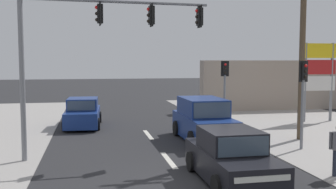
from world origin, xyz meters
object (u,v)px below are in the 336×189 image
(traffic_signal_mast, at_px, (91,39))
(sedan_oncoming_near, at_px, (83,114))
(pedestal_signal_right_kerb, at_px, (303,90))
(sedan_receding_far, at_px, (231,158))
(shopping_plaza_sign, at_px, (319,71))
(suv_oncoming_mid, at_px, (203,121))
(utility_pole_midground_right, at_px, (303,13))
(pedestal_signal_far_median, at_px, (225,82))

(traffic_signal_mast, relative_size, sedan_oncoming_near, 1.59)
(pedestal_signal_right_kerb, xyz_separation_m, sedan_oncoming_near, (-8.68, 7.46, -1.71))
(sedan_receding_far, bearing_deg, shopping_plaza_sign, 47.75)
(traffic_signal_mast, relative_size, suv_oncoming_mid, 1.51)
(shopping_plaza_sign, height_order, sedan_oncoming_near, shopping_plaza_sign)
(traffic_signal_mast, bearing_deg, utility_pole_midground_right, 9.04)
(sedan_oncoming_near, height_order, suv_oncoming_mid, suv_oncoming_mid)
(shopping_plaza_sign, bearing_deg, sedan_receding_far, -132.25)
(sedan_oncoming_near, bearing_deg, traffic_signal_mast, -86.34)
(pedestal_signal_right_kerb, bearing_deg, suv_oncoming_mid, 143.03)
(utility_pole_midground_right, height_order, suv_oncoming_mid, utility_pole_midground_right)
(shopping_plaza_sign, xyz_separation_m, sedan_oncoming_near, (-13.47, 0.93, -2.28))
(pedestal_signal_right_kerb, height_order, suv_oncoming_mid, pedestal_signal_right_kerb)
(traffic_signal_mast, bearing_deg, suv_oncoming_mid, 23.70)
(sedan_oncoming_near, bearing_deg, pedestal_signal_far_median, -9.20)
(pedestal_signal_right_kerb, distance_m, shopping_plaza_sign, 8.12)
(pedestal_signal_right_kerb, height_order, pedestal_signal_far_median, same)
(sedan_oncoming_near, bearing_deg, utility_pole_midground_right, -30.13)
(utility_pole_midground_right, distance_m, pedestal_signal_far_median, 5.82)
(pedestal_signal_far_median, relative_size, suv_oncoming_mid, 0.78)
(sedan_oncoming_near, xyz_separation_m, suv_oncoming_mid, (5.33, -4.94, 0.18))
(pedestal_signal_far_median, height_order, shopping_plaza_sign, shopping_plaza_sign)
(suv_oncoming_mid, bearing_deg, sedan_receding_far, -98.83)
(shopping_plaza_sign, bearing_deg, traffic_signal_mast, -154.72)
(sedan_receding_far, bearing_deg, traffic_signal_mast, 135.77)
(sedan_receding_far, bearing_deg, sedan_oncoming_near, 111.94)
(shopping_plaza_sign, relative_size, sedan_receding_far, 1.08)
(pedestal_signal_right_kerb, relative_size, shopping_plaza_sign, 0.77)
(traffic_signal_mast, bearing_deg, pedestal_signal_right_kerb, -2.67)
(traffic_signal_mast, distance_m, pedestal_signal_far_median, 9.45)
(suv_oncoming_mid, xyz_separation_m, sedan_receding_far, (-0.93, -5.98, -0.18))
(pedestal_signal_far_median, height_order, suv_oncoming_mid, pedestal_signal_far_median)
(utility_pole_midground_right, height_order, pedestal_signal_far_median, utility_pole_midground_right)
(utility_pole_midground_right, xyz_separation_m, pedestal_signal_far_median, (-2.04, 4.38, -3.24))
(traffic_signal_mast, relative_size, pedestal_signal_right_kerb, 1.93)
(traffic_signal_mast, xyz_separation_m, sedan_oncoming_near, (-0.45, 7.08, -3.65))
(shopping_plaza_sign, bearing_deg, sedan_oncoming_near, 176.06)
(sedan_oncoming_near, bearing_deg, suv_oncoming_mid, -42.82)
(utility_pole_midground_right, height_order, traffic_signal_mast, utility_pole_midground_right)
(utility_pole_midground_right, xyz_separation_m, sedan_receding_far, (-5.27, -5.31, -4.96))
(utility_pole_midground_right, distance_m, suv_oncoming_mid, 6.49)
(pedestal_signal_far_median, bearing_deg, sedan_oncoming_near, 170.80)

